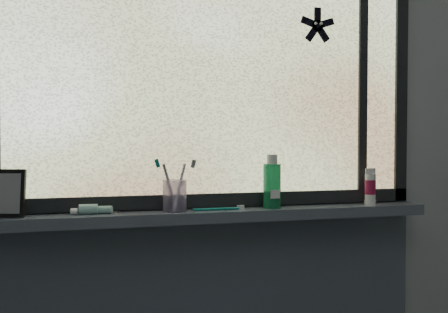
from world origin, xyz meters
The scene contains 13 objects.
wall_back centered at (0.00, 1.30, 1.25)m, with size 3.00×0.01×2.50m, color #9EA3A8.
windowsill centered at (0.00, 1.23, 1.00)m, with size 1.62×0.14×0.04m, color #464F5E.
window_pane centered at (0.00, 1.28, 1.53)m, with size 1.50×0.01×1.00m, color silver.
frame_bottom centered at (0.00, 1.28, 1.05)m, with size 1.60×0.03×0.05m, color black.
frame_right centered at (0.78, 1.28, 1.53)m, with size 0.05×0.03×1.10m, color black.
frame_mullion centered at (0.60, 1.28, 1.53)m, with size 0.04×0.03×1.00m, color black.
starfish_sticker centered at (0.40, 1.27, 1.72)m, with size 0.15×0.02×0.15m, color black, non-canonical shape.
vanity_mirror centered at (-0.73, 1.24, 1.10)m, with size 0.13×0.06×0.16m, color black.
toothpaste_tube centered at (-0.45, 1.23, 1.04)m, with size 0.20×0.04×0.04m, color white, non-canonical shape.
toothbrush_cup centered at (-0.17, 1.23, 1.08)m, with size 0.08×0.08×0.11m, color #BAA9E0.
toothbrush_lying centered at (-0.02, 1.21, 1.03)m, with size 0.21×0.02×0.01m, color #0E7F79, non-canonical shape.
mouthwash_bottle centered at (0.20, 1.22, 1.12)m, with size 0.07×0.07×0.17m, color #1B8D54.
cream_tube centered at (0.60, 1.21, 1.10)m, with size 0.04×0.04×0.10m, color silver.
Camera 1 is at (-0.45, -0.53, 1.27)m, focal length 40.00 mm.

